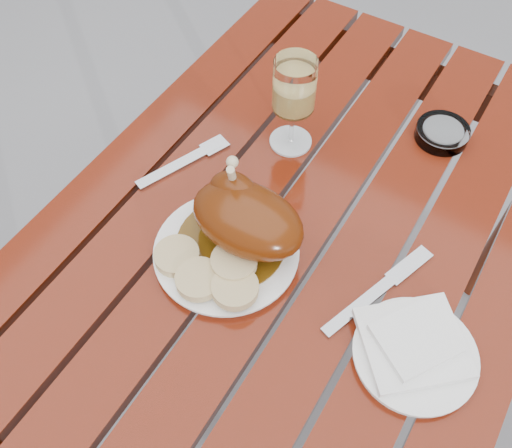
% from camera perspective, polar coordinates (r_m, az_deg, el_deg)
% --- Properties ---
extents(ground, '(60.00, 60.00, 0.00)m').
position_cam_1_polar(ground, '(1.65, 2.83, -15.10)').
color(ground, slate).
rests_on(ground, ground).
extents(table, '(0.80, 1.20, 0.75)m').
position_cam_1_polar(table, '(1.30, 3.50, -9.41)').
color(table, maroon).
rests_on(table, ground).
extents(dinner_plate, '(0.27, 0.27, 0.02)m').
position_cam_1_polar(dinner_plate, '(0.94, -2.97, -2.82)').
color(dinner_plate, white).
rests_on(dinner_plate, table).
extents(roast_duck, '(0.20, 0.18, 0.14)m').
position_cam_1_polar(roast_duck, '(0.90, -1.11, 0.75)').
color(roast_duck, '#513209').
rests_on(roast_duck, dinner_plate).
extents(bread_dumplings, '(0.19, 0.12, 0.03)m').
position_cam_1_polar(bread_dumplings, '(0.89, -4.54, -4.70)').
color(bread_dumplings, tan).
rests_on(bread_dumplings, dinner_plate).
extents(wine_glass, '(0.08, 0.08, 0.19)m').
position_cam_1_polar(wine_glass, '(1.03, 3.73, 11.79)').
color(wine_glass, '#FAD571').
rests_on(wine_glass, table).
extents(side_plate, '(0.20, 0.20, 0.01)m').
position_cam_1_polar(side_plate, '(0.88, 15.58, -12.52)').
color(side_plate, white).
rests_on(side_plate, table).
extents(napkin, '(0.20, 0.20, 0.01)m').
position_cam_1_polar(napkin, '(0.88, 15.43, -11.36)').
color(napkin, white).
rests_on(napkin, side_plate).
extents(ashtray, '(0.12, 0.12, 0.03)m').
position_cam_1_polar(ashtray, '(1.15, 18.11, 8.63)').
color(ashtray, '#B2B7BC').
rests_on(ashtray, table).
extents(fork, '(0.09, 0.17, 0.01)m').
position_cam_1_polar(fork, '(1.06, -7.69, 5.92)').
color(fork, gray).
rests_on(fork, table).
extents(knife, '(0.08, 0.19, 0.01)m').
position_cam_1_polar(knife, '(0.92, 11.39, -7.12)').
color(knife, gray).
rests_on(knife, table).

